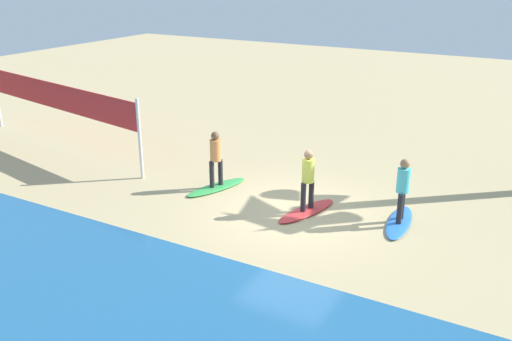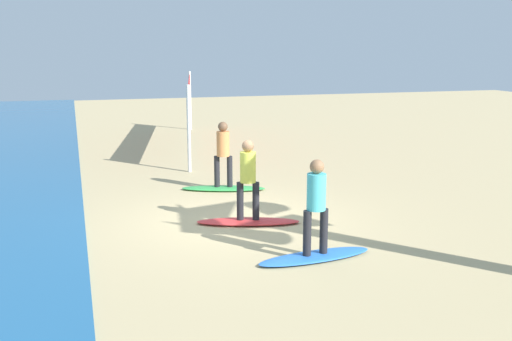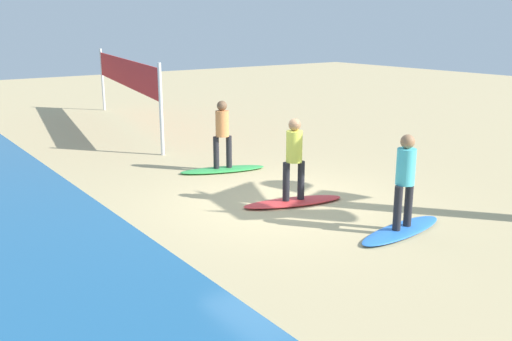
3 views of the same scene
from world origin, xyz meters
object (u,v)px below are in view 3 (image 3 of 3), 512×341
Objects in this scene: surfer_red at (294,154)px; volleyball_net at (125,76)px; surfer_green at (222,130)px; surfboard_blue at (401,230)px; surfer_blue at (405,175)px; surfboard_red at (293,202)px; surfboard_green at (223,170)px.

volleyball_net reaches higher than surfer_red.
surfer_red is 1.00× the size of surfer_green.
volleyball_net reaches higher than surfboard_blue.
surfer_green is at bearing -93.34° from surfboard_blue.
surfboard_red is (2.32, 0.51, -0.99)m from surfer_blue.
surfer_green reaches higher than surfboard_green.
surfboard_blue is 1.28× the size of surfer_red.
surfer_blue and surfer_red have the same top height.
surfer_green is (2.99, -0.22, 0.99)m from surfboard_red.
surfer_red is (2.32, 0.51, 0.99)m from surfboard_blue.
surfer_red is at bearing 12.49° from surfer_blue.
surfer_red is at bearing -83.98° from surfboard_blue.
surfboard_green is 0.24× the size of volleyball_net.
surfer_green is at bearing 3.13° from surfer_blue.
surfboard_red is 3.00m from surfboard_green.
surfer_green is at bearing -65.03° from surfboard_green.
surfboard_blue is 5.41m from surfer_green.
surfer_blue is at bearing -0.00° from surfboard_blue.
surfer_blue and surfer_green have the same top height.
surfboard_red is at bearing 175.71° from surfer_green.
surfer_green is at bearing -4.29° from surfer_red.
surfer_green is 0.18× the size of volleyball_net.
surfboard_red and surfboard_green have the same top height.
surfer_blue is at bearing -167.51° from surfer_red.
surfboard_blue is 2.58m from surfer_red.
surfer_red and surfer_green have the same top height.
surfer_blue is 1.00× the size of surfer_red.
surfer_green is (5.31, 0.29, 0.99)m from surfboard_blue.
surfer_red is 9.91m from volleyball_net.
surfer_blue is at bearing 179.18° from volleyball_net.
surfboard_blue and surfboard_red have the same top height.
surfer_blue reaches higher than surfboard_red.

